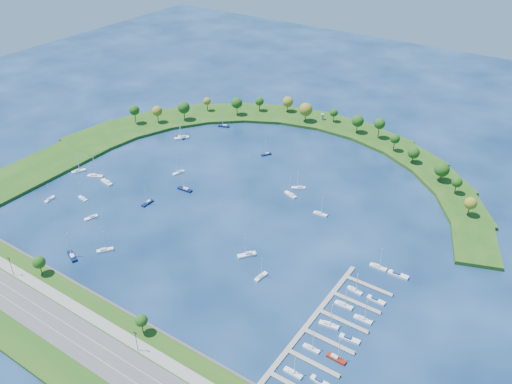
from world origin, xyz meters
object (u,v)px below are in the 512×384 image
Objects in this scene: moored_boat_19 at (83,198)px; docked_boat_10 at (378,267)px; moored_boat_18 at (78,171)px; moored_boat_4 at (180,137)px; docked_boat_2 at (311,348)px; docked_boat_11 at (398,275)px; moored_boat_7 at (91,217)px; docked_boat_4 at (329,324)px; moored_boat_16 at (148,202)px; docked_boat_9 at (376,300)px; docked_boat_5 at (349,339)px; moored_boat_8 at (247,254)px; moored_boat_0 at (266,154)px; moored_boat_17 at (291,194)px; moored_boat_14 at (95,176)px; docked_boat_3 at (336,358)px; moored_boat_11 at (107,182)px; moored_boat_5 at (224,126)px; moored_boat_9 at (299,187)px; docked_boat_0 at (293,372)px; docked_boat_8 at (355,290)px; moored_boat_1 at (105,250)px; moored_boat_10 at (50,199)px; docked_boat_7 at (363,319)px; dock_system at (327,327)px; moored_boat_13 at (261,276)px; harbor_tower at (322,117)px; moored_boat_3 at (182,137)px; moored_boat_2 at (72,256)px; docked_boat_6 at (344,305)px; moored_boat_15 at (185,189)px; moored_boat_12 at (320,213)px.

moored_boat_19 is 169.01m from docked_boat_10.
moored_boat_18 is 1.18× the size of moored_boat_19.
moored_boat_4 is 203.05m from docked_boat_2.
moored_boat_18 is 1.28× the size of docked_boat_11.
moored_boat_7 is 1.04× the size of moored_boat_19.
moored_boat_18 is 191.22m from docked_boat_4.
moored_boat_16 reaches higher than docked_boat_9.
moored_boat_8 is at bearing 157.26° from docked_boat_5.
moored_boat_0 is 51.60m from moored_boat_17.
moored_boat_17 is at bearing 148.62° from docked_boat_9.
moored_boat_14 is 191.24m from docked_boat_3.
moored_boat_5 is at bearing -85.89° from moored_boat_11.
moored_boat_9 reaches higher than docked_boat_0.
docked_boat_8 reaches higher than moored_boat_0.
moored_boat_8 is 1.56× the size of docked_boat_5.
moored_boat_17 reaches higher than docked_boat_5.
docked_boat_8 is at bearing -27.68° from moored_boat_14.
docked_boat_0 is (115.63, -11.71, -0.01)m from moored_boat_1.
docked_boat_4 is (153.57, -131.17, 0.01)m from moored_boat_5.
docked_boat_0 is (128.01, -54.78, -0.01)m from moored_boat_16.
moored_boat_8 is 1.15× the size of docked_boat_3.
docked_boat_5 is at bearing -45.19° from moored_boat_1.
moored_boat_9 reaches higher than moored_boat_10.
moored_boat_10 is at bearing -177.00° from docked_boat_7.
moored_boat_18 is (-188.99, 28.74, 0.57)m from dock_system.
moored_boat_5 is 1.07× the size of moored_boat_13.
harbor_tower is 73.05m from moored_boat_5.
docked_boat_9 is at bearing 88.93° from docked_boat_7.
moored_boat_3 reaches higher than docked_boat_3.
moored_boat_9 is at bearing -72.85° from moored_boat_17.
moored_boat_13 is (85.01, 39.41, -0.07)m from moored_boat_2.
moored_boat_13 is 40.50m from docked_boat_6.
moored_boat_17 is 1.49× the size of docked_boat_9.
moored_boat_9 is 109.11m from docked_boat_4.
moored_boat_0 is at bearing 133.93° from docked_boat_3.
dock_system is 7.50× the size of moored_boat_7.
moored_boat_5 is 123.42m from moored_boat_19.
moored_boat_5 reaches higher than moored_boat_13.
moored_boat_3 is 181.97m from docked_boat_8.
docked_boat_8 is (115.63, 42.94, -0.03)m from moored_boat_1.
moored_boat_3 reaches higher than harbor_tower.
dock_system is 6.06× the size of moored_boat_15.
moored_boat_2 is 141.79m from docked_boat_7.
moored_boat_5 is at bearing -101.96° from moored_boat_8.
docked_boat_3 is at bearing -75.10° from moored_boat_18.
moored_boat_14 is at bearing -174.27° from docked_boat_10.
dock_system is 128.35m from moored_boat_2.
moored_boat_12 is at bearing 153.13° from docked_boat_11.
moored_boat_15 is at bearing 161.09° from moored_boat_16.
moored_boat_7 is 0.94× the size of docked_boat_7.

